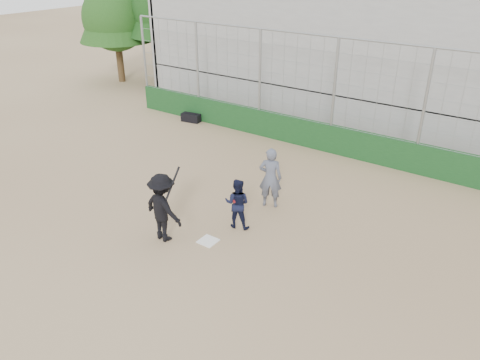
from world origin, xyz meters
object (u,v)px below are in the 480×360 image
Objects in this scene: batter_at_plate at (163,208)px; umpire at (270,181)px; catcher_crouched at (237,211)px; equipment_bag at (191,118)px.

batter_at_plate is 3.22m from umpire.
catcher_crouched is (1.19, 1.48, -0.41)m from batter_at_plate.
batter_at_plate reaches higher than umpire.
catcher_crouched is at bearing 51.17° from batter_at_plate.
batter_at_plate is 1.95m from catcher_crouched.
catcher_crouched is at bearing -41.60° from equipment_bag.
catcher_crouched reaches higher than equipment_bag.
catcher_crouched is 1.50m from umpire.
equipment_bag is at bearing 138.40° from catcher_crouched.
equipment_bag is (-6.36, 5.64, -0.31)m from catcher_crouched.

